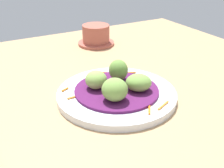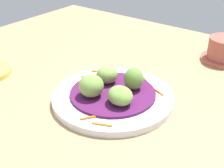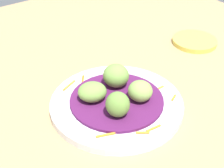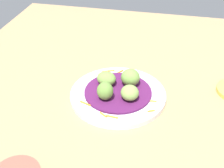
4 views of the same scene
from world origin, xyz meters
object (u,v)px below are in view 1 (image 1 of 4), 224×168
(guac_scoop_right, at_px, (139,83))
(guac_scoop_back, at_px, (118,70))
(guac_scoop_left, at_px, (95,80))
(terracotta_bowl, at_px, (96,36))
(guac_scoop_center, at_px, (115,90))
(main_plate, at_px, (117,94))

(guac_scoop_right, xyz_separation_m, guac_scoop_back, (-0.01, 0.06, 0.01))
(guac_scoop_left, height_order, terracotta_bowl, terracotta_bowl)
(guac_scoop_center, bearing_deg, main_plate, 55.28)
(guac_scoop_left, height_order, guac_scoop_center, guac_scoop_center)
(guac_scoop_left, bearing_deg, main_plate, -34.72)
(terracotta_bowl, bearing_deg, guac_scoop_back, -106.83)
(guac_scoop_left, relative_size, guac_scoop_right, 0.86)
(guac_scoop_back, distance_m, terracotta_bowl, 0.30)
(main_plate, xyz_separation_m, terracotta_bowl, (0.11, 0.33, 0.02))
(guac_scoop_left, relative_size, guac_scoop_back, 0.98)
(guac_scoop_center, distance_m, guac_scoop_right, 0.06)
(guac_scoop_right, relative_size, terracotta_bowl, 0.47)
(main_plate, relative_size, guac_scoop_left, 5.46)
(guac_scoop_center, distance_m, terracotta_bowl, 0.39)
(guac_scoop_center, height_order, guac_scoop_back, guac_scoop_back)
(main_plate, bearing_deg, guac_scoop_left, 145.28)
(main_plate, distance_m, guac_scoop_right, 0.05)
(guac_scoop_left, relative_size, guac_scoop_center, 0.90)
(guac_scoop_left, height_order, guac_scoop_back, guac_scoop_back)
(guac_scoop_right, bearing_deg, main_plate, 145.28)
(guac_scoop_right, bearing_deg, terracotta_bowl, 77.76)
(guac_scoop_left, distance_m, terracotta_bowl, 0.34)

